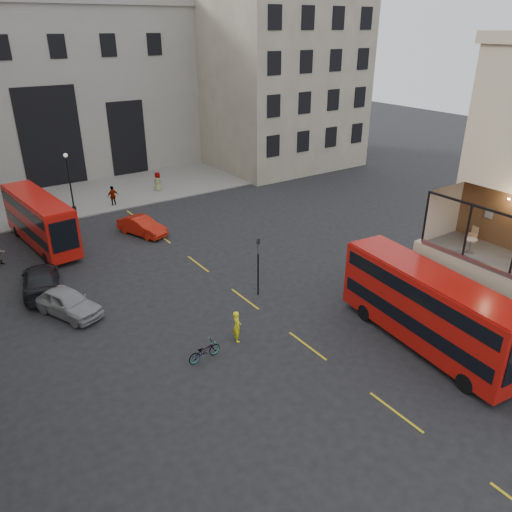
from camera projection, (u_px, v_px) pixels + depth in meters
ground at (425, 395)px, 22.76m from camera, size 140.00×140.00×0.00m
gateway at (31, 88)px, 52.15m from camera, size 35.00×10.60×18.00m
building_right at (270, 72)px, 58.56m from camera, size 16.60×18.60×20.00m
pavement_far at (62, 199)px, 48.08m from camera, size 40.00×12.00×0.12m
traffic_light_near at (258, 260)px, 30.20m from camera, size 0.16×0.20×3.80m
street_lamp_b at (70, 186)px, 44.11m from camera, size 0.36×0.36×5.33m
bus_near at (428, 306)px, 25.36m from camera, size 3.42×10.67×4.18m
bus_far at (39, 218)px, 37.31m from camera, size 3.24×10.02×3.93m
car_a at (67, 302)px, 28.81m from camera, size 3.53×4.96×1.57m
car_b at (142, 226)px, 39.88m from camera, size 2.99×4.62×1.44m
car_c at (41, 280)px, 31.30m from camera, size 3.19×5.67×1.55m
bicycle at (204, 351)px, 25.00m from camera, size 1.87×0.78×0.96m
cyclist at (237, 326)px, 26.32m from camera, size 0.63×0.76×1.78m
pedestrian_b at (32, 191)px, 47.95m from camera, size 1.17×1.25×1.69m
pedestrian_c at (113, 196)px, 46.10m from camera, size 1.19×0.66×1.93m
pedestrian_d at (158, 182)px, 50.20m from camera, size 1.03×1.15×1.98m
cafe_table_far at (471, 243)px, 25.70m from camera, size 0.61×0.61×0.76m
cafe_chair_d at (472, 237)px, 27.12m from camera, size 0.46×0.46×0.84m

